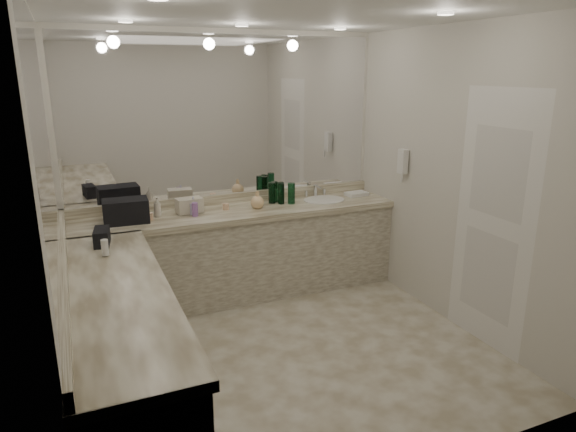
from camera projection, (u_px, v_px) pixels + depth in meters
name	position (u px, v px, depth m)	size (l,w,h in m)	color
floor	(286.00, 350.00, 4.22)	(3.20, 3.20, 0.00)	beige
ceiling	(286.00, 12.00, 3.50)	(3.20, 3.20, 0.00)	white
wall_back	(228.00, 164.00, 5.18)	(3.20, 0.02, 2.60)	beige
wall_left	(54.00, 221.00, 3.25)	(0.02, 3.00, 2.60)	beige
wall_right	(454.00, 179.00, 4.47)	(0.02, 3.00, 2.60)	beige
vanity_back_base	(239.00, 256.00, 5.16)	(3.20, 0.60, 0.84)	beige
vanity_back_top	(238.00, 213.00, 5.03)	(3.20, 0.64, 0.06)	beige
vanity_left_base	(121.00, 357.00, 3.34)	(0.60, 2.40, 0.84)	beige
vanity_left_top	(116.00, 293.00, 3.22)	(0.64, 2.42, 0.06)	beige
backsplash_back	(229.00, 198.00, 5.26)	(3.20, 0.04, 0.10)	beige
backsplash_left	(64.00, 272.00, 3.35)	(0.04, 3.00, 0.10)	beige
mirror_back	(226.00, 117.00, 5.04)	(3.12, 0.01, 1.55)	white
mirror_left	(47.00, 146.00, 3.12)	(0.01, 2.92, 1.55)	white
sink	(324.00, 201.00, 5.39)	(0.44, 0.44, 0.03)	white
faucet	(315.00, 190.00, 5.56)	(0.24, 0.16, 0.14)	silver
wall_phone	(403.00, 161.00, 5.06)	(0.06, 0.10, 0.24)	white
door	(493.00, 222.00, 4.09)	(0.02, 0.82, 2.10)	white
black_toiletry_bag	(126.00, 210.00, 4.58)	(0.39, 0.25, 0.22)	black
black_bag_spill	(102.00, 236.00, 4.01)	(0.11, 0.24, 0.13)	black
cream_cosmetic_case	(189.00, 206.00, 4.90)	(0.24, 0.15, 0.14)	beige
hand_towel	(357.00, 194.00, 5.59)	(0.23, 0.15, 0.04)	white
lotion_left	(105.00, 249.00, 3.75)	(0.05, 0.05, 0.12)	white
soap_bottle_a	(157.00, 207.00, 4.77)	(0.07, 0.07, 0.19)	beige
soap_bottle_b	(194.00, 206.00, 4.85)	(0.08, 0.08, 0.17)	silver
soap_bottle_c	(257.00, 200.00, 5.06)	(0.13, 0.13, 0.17)	#F1C88F
green_bottle_0	(272.00, 193.00, 5.25)	(0.07, 0.07, 0.22)	#134F28
green_bottle_1	(275.00, 192.00, 5.30)	(0.07, 0.07, 0.22)	#134F28
green_bottle_2	(281.00, 194.00, 5.22)	(0.06, 0.06, 0.21)	#134F28
green_bottle_3	(291.00, 193.00, 5.22)	(0.07, 0.07, 0.22)	#134F28
green_bottle_4	(281.00, 193.00, 5.26)	(0.06, 0.06, 0.22)	#134F28
amenity_bottle_0	(119.00, 214.00, 4.72)	(0.04, 0.04, 0.09)	#E57F66
amenity_bottle_1	(122.00, 217.00, 4.56)	(0.04, 0.04, 0.12)	#9966B2
amenity_bottle_2	(226.00, 207.00, 5.02)	(0.07, 0.07, 0.06)	#E0B28C
amenity_bottle_3	(150.00, 217.00, 4.68)	(0.06, 0.06, 0.06)	#E0B28C
amenity_bottle_4	(195.00, 209.00, 4.79)	(0.06, 0.06, 0.13)	#9966B2
amenity_bottle_5	(193.00, 208.00, 4.86)	(0.04, 0.04, 0.11)	white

